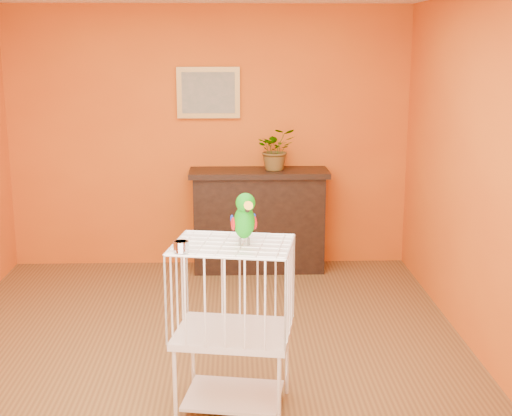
{
  "coord_description": "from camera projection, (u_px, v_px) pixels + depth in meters",
  "views": [
    {
      "loc": [
        0.25,
        -4.86,
        2.21
      ],
      "look_at": [
        0.37,
        -0.87,
        1.29
      ],
      "focal_mm": 50.0,
      "sensor_mm": 36.0,
      "label": 1
    }
  ],
  "objects": [
    {
      "name": "ground",
      "position": [
        202.0,
        353.0,
        5.23
      ],
      "size": [
        4.5,
        4.5,
        0.0
      ],
      "primitive_type": "plane",
      "color": "brown",
      "rests_on": "ground"
    },
    {
      "name": "room_shell",
      "position": [
        198.0,
        139.0,
        4.87
      ],
      "size": [
        4.5,
        4.5,
        4.5
      ],
      "color": "orange",
      "rests_on": "ground"
    },
    {
      "name": "console_cabinet",
      "position": [
        259.0,
        220.0,
        7.09
      ],
      "size": [
        1.36,
        0.49,
        1.01
      ],
      "color": "black",
      "rests_on": "ground"
    },
    {
      "name": "potted_plant",
      "position": [
        276.0,
        154.0,
        6.93
      ],
      "size": [
        0.42,
        0.46,
        0.32
      ],
      "primitive_type": "imported",
      "rotation": [
        0.0,
        0.0,
        0.13
      ],
      "color": "#26722D",
      "rests_on": "console_cabinet"
    },
    {
      "name": "framed_picture",
      "position": [
        208.0,
        93.0,
        6.99
      ],
      "size": [
        0.62,
        0.04,
        0.5
      ],
      "color": "#A67D3B",
      "rests_on": "room_shell"
    },
    {
      "name": "birdcage",
      "position": [
        233.0,
        325.0,
        4.32
      ],
      "size": [
        0.77,
        0.64,
        1.06
      ],
      "rotation": [
        0.0,
        0.0,
        -0.17
      ],
      "color": "white",
      "rests_on": "ground"
    },
    {
      "name": "feed_cup",
      "position": [
        181.0,
        247.0,
        4.02
      ],
      "size": [
        0.09,
        0.09,
        0.06
      ],
      "primitive_type": "cylinder",
      "color": "silver",
      "rests_on": "birdcage"
    },
    {
      "name": "parrot",
      "position": [
        244.0,
        218.0,
        4.14
      ],
      "size": [
        0.16,
        0.29,
        0.32
      ],
      "rotation": [
        0.0,
        0.0,
        0.19
      ],
      "color": "#59544C",
      "rests_on": "birdcage"
    }
  ]
}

